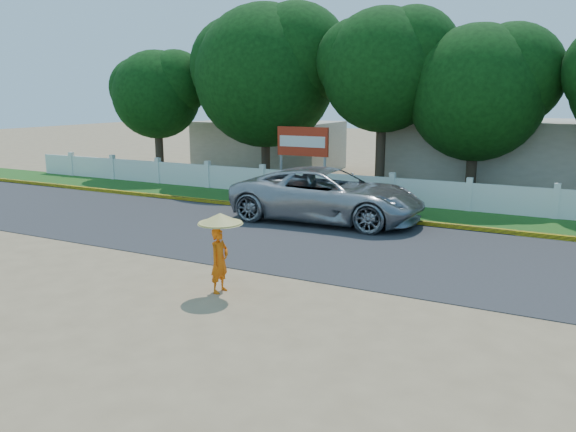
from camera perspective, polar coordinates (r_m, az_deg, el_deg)
The scene contains 11 objects.
ground at distance 13.13m, azimuth -4.02°, elevation -7.21°, with size 120.00×120.00×0.00m, color #9E8460.
road at distance 16.96m, azimuth 3.86°, elevation -2.67°, with size 60.00×7.00×0.02m, color #38383A.
grass_verge at distance 21.76m, azimuth 9.35°, elevation 0.54°, with size 60.00×3.50×0.03m, color #2D601E.
curb at distance 20.17m, azimuth 7.86°, elevation -0.14°, with size 40.00×0.18×0.16m, color yellow.
fence at distance 23.03m, azimuth 10.51°, elevation 2.50°, with size 40.00×0.10×1.10m, color silver.
building_near at distance 28.91m, azimuth 20.28°, elevation 6.00°, with size 10.00×6.00×3.20m, color #B7AD99.
building_far at distance 33.97m, azimuth -1.95°, elevation 7.23°, with size 8.00×5.00×2.80m, color #B7AD99.
vehicle at distance 19.70m, azimuth 4.03°, elevation 2.17°, with size 3.09×6.70×1.86m, color #9B9EA2.
monk_with_parasol at distance 12.53m, azimuth -6.94°, elevation -2.53°, with size 1.00×1.00×1.83m.
billboard at distance 25.47m, azimuth 1.49°, elevation 7.22°, with size 2.50×0.13×2.95m.
tree_row at distance 25.51m, azimuth 13.54°, elevation 13.26°, with size 33.41×6.98×8.74m.
Camera 1 is at (6.45, -10.57, 4.37)m, focal length 35.00 mm.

